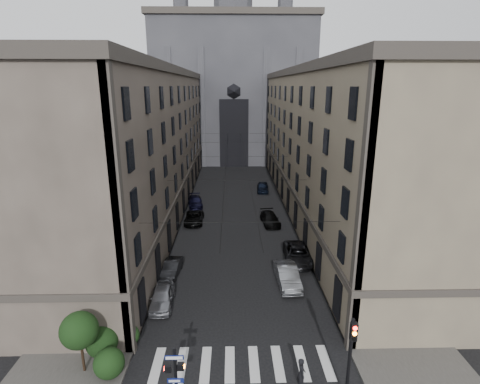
{
  "coord_description": "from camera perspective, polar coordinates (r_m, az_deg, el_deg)",
  "views": [
    {
      "loc": [
        -0.57,
        -14.42,
        16.66
      ],
      "look_at": [
        0.05,
        12.05,
        9.11
      ],
      "focal_mm": 28.0,
      "sensor_mm": 36.0,
      "label": 1
    }
  ],
  "objects": [
    {
      "name": "building_left",
      "position": [
        52.55,
        -15.63,
        7.34
      ],
      "size": [
        13.6,
        60.6,
        18.85
      ],
      "color": "#443D34",
      "rests_on": "ground"
    },
    {
      "name": "traffic_light_right",
      "position": [
        21.99,
        16.52,
        -22.28
      ],
      "size": [
        0.34,
        0.5,
        5.2
      ],
      "color": "black",
      "rests_on": "ground"
    },
    {
      "name": "car_left_midnear",
      "position": [
        35.31,
        -10.36,
        -11.32
      ],
      "size": [
        1.69,
        4.04,
        1.3
      ],
      "primitive_type": "imported",
      "rotation": [
        0.0,
        0.0,
        -0.08
      ],
      "color": "black",
      "rests_on": "ground"
    },
    {
      "name": "gothic_tower",
      "position": [
        89.38,
        -1.01,
        16.65
      ],
      "size": [
        35.0,
        23.0,
        58.0
      ],
      "color": "#2D2D33",
      "rests_on": "ground"
    },
    {
      "name": "sidewalk_left",
      "position": [
        54.0,
        -11.87,
        -2.32
      ],
      "size": [
        7.0,
        80.0,
        0.15
      ],
      "primitive_type": "cube",
      "color": "#383533",
      "rests_on": "ground"
    },
    {
      "name": "shrub_cluster",
      "position": [
        25.78,
        -20.86,
        -20.47
      ],
      "size": [
        3.9,
        4.4,
        3.9
      ],
      "color": "black",
      "rests_on": "sidewalk_left"
    },
    {
      "name": "car_right_near",
      "position": [
        33.37,
        7.22,
        -12.56
      ],
      "size": [
        1.98,
        5.06,
        1.64
      ],
      "primitive_type": "imported",
      "rotation": [
        0.0,
        0.0,
        0.05
      ],
      "color": "gray",
      "rests_on": "ground"
    },
    {
      "name": "building_right",
      "position": [
        52.84,
        14.18,
        7.48
      ],
      "size": [
        13.6,
        60.6,
        18.85
      ],
      "color": "brown",
      "rests_on": "ground"
    },
    {
      "name": "pedestrian_signal_left",
      "position": [
        21.63,
        -9.81,
        -25.89
      ],
      "size": [
        1.02,
        0.38,
        4.0
      ],
      "color": "black",
      "rests_on": "ground"
    },
    {
      "name": "car_right_midnear",
      "position": [
        37.5,
        8.79,
        -9.32
      ],
      "size": [
        3.0,
        5.83,
        1.57
      ],
      "primitive_type": "imported",
      "rotation": [
        0.0,
        0.0,
        -0.07
      ],
      "color": "black",
      "rests_on": "ground"
    },
    {
      "name": "car_right_far",
      "position": [
        60.89,
        3.49,
        0.76
      ],
      "size": [
        2.13,
        4.62,
        1.53
      ],
      "primitive_type": "imported",
      "rotation": [
        0.0,
        0.0,
        -0.07
      ],
      "color": "black",
      "rests_on": "ground"
    },
    {
      "name": "car_left_midfar",
      "position": [
        47.33,
        -7.03,
        -3.94
      ],
      "size": [
        2.29,
        4.88,
        1.35
      ],
      "primitive_type": "imported",
      "rotation": [
        0.0,
        0.0,
        0.01
      ],
      "color": "black",
      "rests_on": "ground"
    },
    {
      "name": "tram_wires",
      "position": [
        50.93,
        -0.67,
        5.27
      ],
      "size": [
        14.0,
        60.0,
        0.43
      ],
      "color": "black",
      "rests_on": "ground"
    },
    {
      "name": "car_left_far",
      "position": [
        53.87,
        -6.84,
        -1.45
      ],
      "size": [
        2.55,
        4.93,
        1.37
      ],
      "primitive_type": "imported",
      "rotation": [
        0.0,
        0.0,
        0.14
      ],
      "color": "black",
      "rests_on": "ground"
    },
    {
      "name": "car_left_near",
      "position": [
        31.0,
        -11.79,
        -15.37
      ],
      "size": [
        1.9,
        4.37,
        1.47
      ],
      "primitive_type": "imported",
      "rotation": [
        0.0,
        0.0,
        0.04
      ],
      "color": "gray",
      "rests_on": "ground"
    },
    {
      "name": "sidewalk_right",
      "position": [
        54.22,
        10.52,
        -2.17
      ],
      "size": [
        7.0,
        80.0,
        0.15
      ],
      "primitive_type": "cube",
      "color": "#383533",
      "rests_on": "ground"
    },
    {
      "name": "car_right_midfar",
      "position": [
        46.74,
        4.62,
        -4.1
      ],
      "size": [
        2.47,
        5.0,
        1.4
      ],
      "primitive_type": "imported",
      "rotation": [
        0.0,
        0.0,
        0.11
      ],
      "color": "black",
      "rests_on": "ground"
    },
    {
      "name": "zebra_crossing",
      "position": [
        25.59,
        0.29,
        -24.69
      ],
      "size": [
        11.0,
        3.2,
        0.01
      ],
      "primitive_type": "cube",
      "color": "beige",
      "rests_on": "ground"
    },
    {
      "name": "pedestrian",
      "position": [
        23.76,
        9.32,
        -25.64
      ],
      "size": [
        0.48,
        0.72,
        1.95
      ],
      "primitive_type": "imported",
      "rotation": [
        0.0,
        0.0,
        1.59
      ],
      "color": "black",
      "rests_on": "ground"
    }
  ]
}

